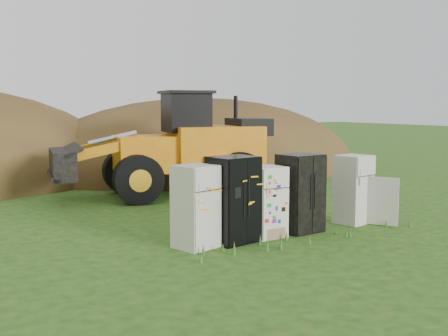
# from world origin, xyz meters

# --- Properties ---
(ground) EXTENTS (120.00, 120.00, 0.00)m
(ground) POSITION_xyz_m (0.00, 0.00, 0.00)
(ground) COLOR #1D4412
(ground) RESTS_ON ground
(fridge_leftmost) EXTENTS (0.95, 0.93, 1.80)m
(fridge_leftmost) POSITION_xyz_m (-2.46, 0.04, 0.90)
(fridge_leftmost) COLOR silver
(fridge_leftmost) RESTS_ON ground
(fridge_black_side) EXTENTS (1.12, 0.94, 1.94)m
(fridge_black_side) POSITION_xyz_m (-1.50, 0.03, 0.97)
(fridge_black_side) COLOR black
(fridge_black_side) RESTS_ON ground
(fridge_sticker) EXTENTS (0.75, 0.70, 1.66)m
(fridge_sticker) POSITION_xyz_m (-0.57, -0.00, 0.83)
(fridge_sticker) COLOR white
(fridge_sticker) RESTS_ON ground
(fridge_dark_mid) EXTENTS (1.02, 0.85, 1.89)m
(fridge_dark_mid) POSITION_xyz_m (0.44, 0.03, 0.95)
(fridge_dark_mid) COLOR black
(fridge_dark_mid) RESTS_ON ground
(fridge_open_door) EXTENTS (0.91, 0.86, 1.78)m
(fridge_open_door) POSITION_xyz_m (2.25, 0.04, 0.89)
(fridge_open_door) COLOR silver
(fridge_open_door) RESTS_ON ground
(wheel_loader) EXTENTS (7.76, 4.49, 3.53)m
(wheel_loader) POSITION_xyz_m (-0.11, 6.49, 1.76)
(wheel_loader) COLOR orange
(wheel_loader) RESTS_ON ground
(dirt_mound_right) EXTENTS (16.45, 12.06, 6.75)m
(dirt_mound_right) POSITION_xyz_m (4.90, 12.60, 0.00)
(dirt_mound_right) COLOR #402D14
(dirt_mound_right) RESTS_ON ground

